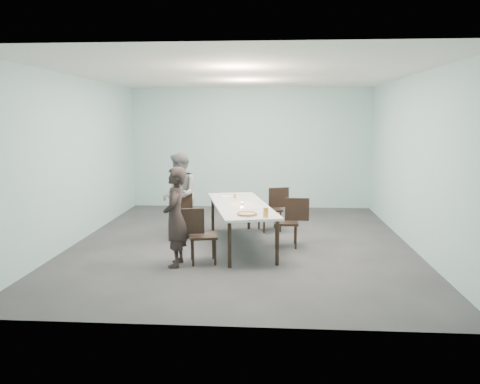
# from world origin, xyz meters

# --- Properties ---
(ground) EXTENTS (7.00, 7.00, 0.00)m
(ground) POSITION_xyz_m (0.00, 0.00, 0.00)
(ground) COLOR #333335
(ground) RESTS_ON ground
(room_shell) EXTENTS (6.02, 7.02, 3.01)m
(room_shell) POSITION_xyz_m (0.00, 0.00, 2.03)
(room_shell) COLOR #A7D2D1
(room_shell) RESTS_ON ground
(table) EXTENTS (1.47, 2.74, 0.75)m
(table) POSITION_xyz_m (-0.00, -0.20, 0.69)
(table) COLOR white
(table) RESTS_ON ground
(chair_near_left) EXTENTS (0.64, 0.50, 0.87)m
(chair_near_left) POSITION_xyz_m (-0.60, -1.26, 0.50)
(chair_near_left) COLOR black
(chair_near_left) RESTS_ON ground
(chair_far_left) EXTENTS (0.62, 0.44, 0.87)m
(chair_far_left) POSITION_xyz_m (-1.04, 0.28, 0.50)
(chair_far_left) COLOR black
(chair_far_left) RESTS_ON ground
(chair_near_right) EXTENTS (0.61, 0.42, 0.87)m
(chair_near_right) POSITION_xyz_m (0.88, -0.21, 0.50)
(chair_near_right) COLOR black
(chair_near_right) RESTS_ON ground
(chair_far_right) EXTENTS (0.65, 0.53, 0.87)m
(chair_far_right) POSITION_xyz_m (0.58, 0.98, 0.50)
(chair_far_right) COLOR black
(chair_far_right) RESTS_ON ground
(diner_near) EXTENTS (0.38, 0.56, 1.52)m
(diner_near) POSITION_xyz_m (-0.92, -1.41, 0.76)
(diner_near) COLOR black
(diner_near) RESTS_ON ground
(diner_far) EXTENTS (0.84, 0.95, 1.62)m
(diner_far) POSITION_xyz_m (-1.20, 0.37, 0.81)
(diner_far) COLOR slate
(diner_far) RESTS_ON ground
(pizza) EXTENTS (0.34, 0.34, 0.04)m
(pizza) POSITION_xyz_m (0.16, -1.16, 0.77)
(pizza) COLOR white
(pizza) RESTS_ON table
(side_plate) EXTENTS (0.18, 0.18, 0.01)m
(side_plate) POSITION_xyz_m (0.26, -0.61, 0.76)
(side_plate) COLOR white
(side_plate) RESTS_ON table
(beer_glass) EXTENTS (0.08, 0.08, 0.15)m
(beer_glass) POSITION_xyz_m (0.45, -1.28, 0.82)
(beer_glass) COLOR gold
(beer_glass) RESTS_ON table
(water_tumbler) EXTENTS (0.08, 0.08, 0.09)m
(water_tumbler) POSITION_xyz_m (0.44, -1.25, 0.80)
(water_tumbler) COLOR silver
(water_tumbler) RESTS_ON table
(tealight) EXTENTS (0.06, 0.06, 0.05)m
(tealight) POSITION_xyz_m (0.02, -0.24, 0.77)
(tealight) COLOR silver
(tealight) RESTS_ON table
(amber_tumbler) EXTENTS (0.07, 0.07, 0.08)m
(amber_tumbler) POSITION_xyz_m (-0.15, 0.42, 0.79)
(amber_tumbler) COLOR gold
(amber_tumbler) RESTS_ON table
(menu) EXTENTS (0.34, 0.28, 0.01)m
(menu) POSITION_xyz_m (-0.27, 0.61, 0.75)
(menu) COLOR silver
(menu) RESTS_ON table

